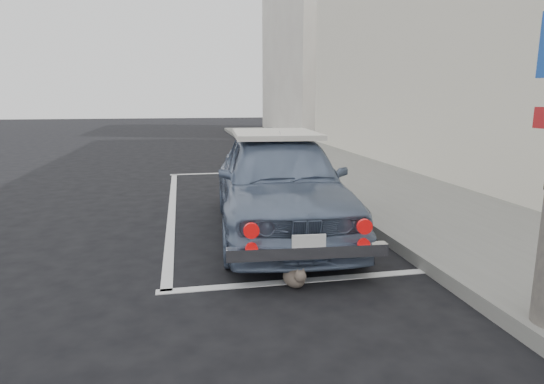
# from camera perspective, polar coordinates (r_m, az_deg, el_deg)

# --- Properties ---
(ground) EXTENTS (80.00, 80.00, 0.00)m
(ground) POSITION_cam_1_polar(r_m,az_deg,el_deg) (5.11, -2.71, -9.37)
(ground) COLOR black
(ground) RESTS_ON ground
(sidewalk) EXTENTS (2.80, 40.00, 0.15)m
(sidewalk) POSITION_cam_1_polar(r_m,az_deg,el_deg) (7.97, 18.37, -1.69)
(sidewalk) COLOR slate
(sidewalk) RESTS_ON ground
(shop_building) EXTENTS (3.50, 18.00, 7.00)m
(shop_building) POSITION_cam_1_polar(r_m,az_deg,el_deg) (11.32, 28.92, 18.68)
(shop_building) COLOR silver
(shop_building) RESTS_ON ground
(building_far) EXTENTS (3.50, 10.00, 8.00)m
(building_far) POSITION_cam_1_polar(r_m,az_deg,el_deg) (25.80, 4.82, 16.44)
(building_far) COLOR beige
(building_far) RESTS_ON ground
(pline_rear) EXTENTS (3.00, 0.12, 0.01)m
(pline_rear) POSITION_cam_1_polar(r_m,az_deg,el_deg) (4.75, 4.30, -11.01)
(pline_rear) COLOR silver
(pline_rear) RESTS_ON ground
(pline_front) EXTENTS (3.00, 0.12, 0.01)m
(pline_front) POSITION_cam_1_polar(r_m,az_deg,el_deg) (11.43, -5.12, 2.41)
(pline_front) COLOR silver
(pline_front) RESTS_ON ground
(pline_side) EXTENTS (0.12, 7.00, 0.01)m
(pline_side) POSITION_cam_1_polar(r_m,az_deg,el_deg) (7.94, -12.43, -1.94)
(pline_side) COLOR silver
(pline_side) RESTS_ON ground
(retro_coupe) EXTENTS (1.95, 4.25, 1.41)m
(retro_coupe) POSITION_cam_1_polar(r_m,az_deg,el_deg) (6.29, 0.86, 1.38)
(retro_coupe) COLOR slate
(retro_coupe) RESTS_ON ground
(cat) EXTENTS (0.26, 0.44, 0.24)m
(cat) POSITION_cam_1_polar(r_m,az_deg,el_deg) (4.56, 2.86, -10.57)
(cat) COLOR #726157
(cat) RESTS_ON ground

